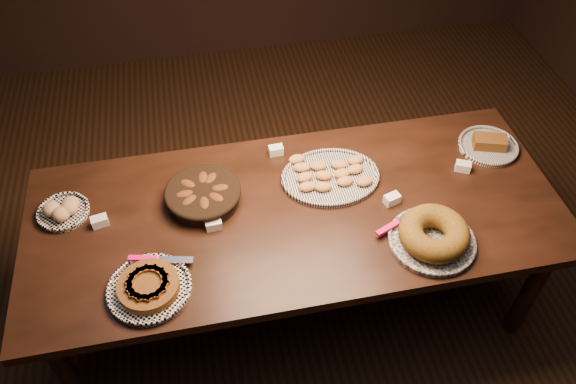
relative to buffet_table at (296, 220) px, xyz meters
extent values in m
plane|color=black|center=(0.00, 0.00, -0.68)|extent=(5.00, 5.00, 0.00)
cube|color=black|center=(0.00, 0.00, 0.05)|extent=(2.40, 1.00, 0.05)
cylinder|color=black|center=(-1.08, -0.38, -0.33)|extent=(0.08, 0.08, 0.70)
cylinder|color=black|center=(1.08, -0.38, -0.33)|extent=(0.08, 0.08, 0.70)
cylinder|color=black|center=(-1.08, 0.38, -0.33)|extent=(0.08, 0.08, 0.70)
cylinder|color=black|center=(1.08, 0.38, -0.33)|extent=(0.08, 0.08, 0.70)
torus|color=white|center=(-0.66, -0.30, 0.09)|extent=(0.34, 0.34, 0.02)
cylinder|color=#48270E|center=(-0.66, -0.30, 0.11)|extent=(0.29, 0.29, 0.04)
cube|color=#57240E|center=(-0.59, -0.32, 0.13)|extent=(0.04, 0.09, 0.01)
cube|color=#57240E|center=(-0.59, -0.29, 0.13)|extent=(0.04, 0.09, 0.01)
cube|color=#57240E|center=(-0.61, -0.26, 0.13)|extent=(0.07, 0.08, 0.01)
cube|color=#57240E|center=(-0.63, -0.24, 0.13)|extent=(0.09, 0.06, 0.01)
cube|color=#57240E|center=(-0.66, -0.24, 0.13)|extent=(0.08, 0.03, 0.01)
cube|color=#57240E|center=(-0.69, -0.24, 0.13)|extent=(0.08, 0.06, 0.01)
cube|color=#57240E|center=(-0.71, -0.26, 0.13)|extent=(0.07, 0.08, 0.01)
cube|color=#57240E|center=(-0.72, -0.29, 0.13)|extent=(0.04, 0.09, 0.01)
cube|color=#57240E|center=(-0.72, -0.32, 0.13)|extent=(0.04, 0.09, 0.01)
cube|color=#57240E|center=(-0.71, -0.35, 0.13)|extent=(0.07, 0.08, 0.01)
cube|color=#57240E|center=(-0.69, -0.36, 0.13)|extent=(0.09, 0.06, 0.01)
cube|color=#57240E|center=(-0.66, -0.37, 0.13)|extent=(0.08, 0.03, 0.01)
cube|color=#57240E|center=(-0.63, -0.36, 0.13)|extent=(0.08, 0.06, 0.01)
cube|color=#57240E|center=(-0.61, -0.34, 0.13)|extent=(0.07, 0.08, 0.01)
cube|color=#FF0C68|center=(-0.68, -0.16, 0.10)|extent=(0.12, 0.05, 0.02)
cube|color=silver|center=(-0.55, -0.19, 0.10)|extent=(0.15, 0.06, 0.00)
torus|color=black|center=(0.20, 0.16, 0.09)|extent=(0.38, 0.38, 0.02)
ellipsoid|color=olive|center=(0.07, 0.10, 0.11)|extent=(0.08, 0.06, 0.04)
ellipsoid|color=olive|center=(0.14, 0.09, 0.11)|extent=(0.08, 0.06, 0.04)
ellipsoid|color=olive|center=(0.25, 0.10, 0.11)|extent=(0.09, 0.06, 0.04)
ellipsoid|color=olive|center=(0.34, 0.08, 0.11)|extent=(0.09, 0.06, 0.04)
ellipsoid|color=olive|center=(0.07, 0.16, 0.11)|extent=(0.09, 0.07, 0.04)
ellipsoid|color=olive|center=(0.16, 0.16, 0.11)|extent=(0.09, 0.07, 0.04)
ellipsoid|color=olive|center=(0.25, 0.15, 0.11)|extent=(0.09, 0.06, 0.04)
ellipsoid|color=olive|center=(0.32, 0.17, 0.11)|extent=(0.09, 0.07, 0.04)
ellipsoid|color=olive|center=(0.07, 0.23, 0.11)|extent=(0.09, 0.06, 0.04)
ellipsoid|color=olive|center=(0.15, 0.22, 0.11)|extent=(0.09, 0.07, 0.04)
ellipsoid|color=olive|center=(0.25, 0.22, 0.11)|extent=(0.09, 0.07, 0.04)
ellipsoid|color=olive|center=(0.34, 0.23, 0.11)|extent=(0.09, 0.07, 0.04)
ellipsoid|color=olive|center=(0.06, 0.29, 0.11)|extent=(0.09, 0.06, 0.04)
torus|color=black|center=(0.53, -0.30, 0.09)|extent=(0.37, 0.37, 0.02)
torus|color=brown|center=(0.53, -0.30, 0.14)|extent=(0.33, 0.33, 0.10)
cube|color=#FF0C68|center=(0.36, -0.21, 0.10)|extent=(0.12, 0.07, 0.02)
cube|color=silver|center=(0.48, -0.15, 0.10)|extent=(0.15, 0.09, 0.00)
cylinder|color=black|center=(-0.40, 0.13, 0.11)|extent=(0.39, 0.39, 0.08)
torus|color=black|center=(-0.40, 0.13, 0.14)|extent=(0.34, 0.34, 0.03)
ellipsoid|color=black|center=(-0.32, 0.13, 0.14)|extent=(0.10, 0.06, 0.05)
ellipsoid|color=black|center=(-0.36, 0.20, 0.14)|extent=(0.10, 0.12, 0.05)
ellipsoid|color=black|center=(-0.39, 0.21, 0.14)|extent=(0.07, 0.11, 0.05)
ellipsoid|color=black|center=(-0.46, 0.18, 0.14)|extent=(0.11, 0.11, 0.05)
ellipsoid|color=black|center=(-0.48, 0.12, 0.14)|extent=(0.11, 0.07, 0.05)
ellipsoid|color=black|center=(-0.46, 0.08, 0.14)|extent=(0.12, 0.11, 0.05)
ellipsoid|color=black|center=(-0.40, 0.05, 0.14)|extent=(0.06, 0.10, 0.05)
ellipsoid|color=black|center=(-0.34, 0.07, 0.14)|extent=(0.11, 0.11, 0.05)
torus|color=white|center=(-1.02, 0.18, 0.09)|extent=(0.23, 0.23, 0.02)
ellipsoid|color=#A37F4B|center=(-1.06, 0.18, 0.12)|extent=(0.08, 0.08, 0.06)
ellipsoid|color=#A37F4B|center=(-0.98, 0.20, 0.12)|extent=(0.08, 0.08, 0.06)
ellipsoid|color=#A37F4B|center=(-1.02, 0.14, 0.12)|extent=(0.08, 0.08, 0.06)
ellipsoid|color=#A37F4B|center=(-0.99, 0.17, 0.12)|extent=(0.08, 0.08, 0.06)
torus|color=black|center=(1.02, 0.21, 0.09)|extent=(0.30, 0.30, 0.02)
cube|color=#48270E|center=(1.02, 0.21, 0.11)|extent=(0.17, 0.13, 0.06)
cube|color=white|center=(-0.37, -0.03, 0.10)|extent=(0.07, 0.05, 0.04)
cube|color=white|center=(-0.02, 0.38, 0.10)|extent=(0.07, 0.05, 0.04)
cube|color=white|center=(0.43, -0.04, 0.10)|extent=(0.08, 0.06, 0.04)
cube|color=white|center=(-0.86, 0.08, 0.10)|extent=(0.08, 0.06, 0.04)
cube|color=white|center=(0.83, 0.09, 0.10)|extent=(0.08, 0.07, 0.04)
camera|label=1|loc=(-0.36, -1.62, 1.97)|focal=35.00mm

